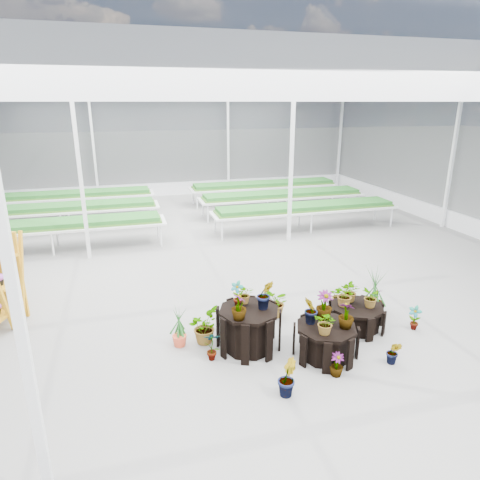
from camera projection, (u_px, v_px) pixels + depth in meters
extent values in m
plane|color=gray|center=(227.00, 308.00, 9.14)|extent=(24.00, 24.00, 0.00)
cylinder|color=black|center=(249.00, 329.00, 7.56)|extent=(1.44, 1.44, 0.75)
cylinder|color=black|center=(325.00, 341.00, 7.34)|extent=(1.40, 1.40, 0.57)
cylinder|color=black|center=(356.00, 317.00, 8.26)|extent=(1.08, 1.08, 0.47)
imported|color=#1F581F|center=(237.00, 294.00, 7.50)|extent=(0.29, 0.29, 0.46)
imported|color=#1F581F|center=(265.00, 294.00, 7.39)|extent=(0.32, 0.27, 0.54)
imported|color=#1F581F|center=(245.00, 294.00, 7.63)|extent=(0.36, 0.33, 0.34)
imported|color=#1F581F|center=(239.00, 306.00, 7.04)|extent=(0.33, 0.33, 0.46)
imported|color=#1F581F|center=(311.00, 310.00, 7.25)|extent=(0.32, 0.35, 0.52)
imported|color=#1F581F|center=(346.00, 315.00, 7.14)|extent=(0.37, 0.37, 0.47)
imported|color=#1F581F|center=(324.00, 305.00, 7.43)|extent=(0.33, 0.33, 0.51)
imported|color=#1F581F|center=(326.00, 323.00, 6.95)|extent=(0.47, 0.48, 0.40)
imported|color=#1F581F|center=(344.00, 295.00, 8.13)|extent=(0.49, 0.52, 0.46)
imported|color=#1F581F|center=(371.00, 297.00, 8.07)|extent=(0.39, 0.43, 0.41)
imported|color=#1F581F|center=(351.00, 292.00, 8.32)|extent=(0.49, 0.49, 0.41)
imported|color=#1F581F|center=(212.00, 346.00, 7.22)|extent=(0.32, 0.25, 0.54)
imported|color=#1F581F|center=(204.00, 326.00, 7.75)|extent=(0.67, 0.71, 0.64)
imported|color=#1F581F|center=(287.00, 377.00, 6.35)|extent=(0.39, 0.41, 0.59)
imported|color=#1F581F|center=(337.00, 365.00, 6.82)|extent=(0.27, 0.27, 0.40)
imported|color=#1F581F|center=(394.00, 352.00, 7.12)|extent=(0.31, 0.31, 0.44)
imported|color=#1F581F|center=(414.00, 318.00, 8.21)|extent=(0.29, 0.31, 0.49)
imported|color=#1F581F|center=(377.00, 300.00, 8.96)|extent=(0.36, 0.36, 0.49)
imported|color=#1F581F|center=(340.00, 296.00, 9.16)|extent=(0.55, 0.54, 0.47)
imported|color=#1F581F|center=(276.00, 303.00, 8.66)|extent=(0.53, 0.60, 0.63)
imported|color=#1F581F|center=(227.00, 312.00, 8.28)|extent=(0.39, 0.40, 0.63)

